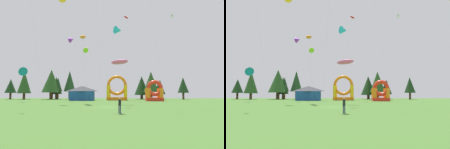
{
  "view_description": "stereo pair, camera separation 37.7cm",
  "coord_description": "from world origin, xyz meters",
  "views": [
    {
      "loc": [
        2.85,
        -38.1,
        2.35
      ],
      "look_at": [
        0.0,
        15.58,
        6.55
      ],
      "focal_mm": 37.22,
      "sensor_mm": 36.0,
      "label": 1
    },
    {
      "loc": [
        3.23,
        -38.08,
        2.35
      ],
      "look_at": [
        0.0,
        15.58,
        6.55
      ],
      "focal_mm": 37.22,
      "sensor_mm": 36.0,
      "label": 2
    }
  ],
  "objects": [
    {
      "name": "tree_row_7",
      "position": [
        12.06,
        42.61,
        6.01
      ],
      "size": [
        5.3,
        5.3,
        9.62
      ],
      "color": "#4C331E",
      "rests_on": "ground_plane"
    },
    {
      "name": "kite_orange_parafoil",
      "position": [
        -6.36,
        12.5,
        14.75
      ],
      "size": [
        1.37,
        8.2,
        15.46
      ],
      "color": "orange",
      "rests_on": "ground_plane"
    },
    {
      "name": "tree_row_5",
      "position": [
        -16.99,
        45.17,
        6.42
      ],
      "size": [
        4.29,
        4.29,
        10.21
      ],
      "color": "#4C331E",
      "rests_on": "ground_plane"
    },
    {
      "name": "kite_pink_parafoil",
      "position": [
        1.9,
        8.55,
        8.54
      ],
      "size": [
        5.24,
        2.34,
        9.28
      ],
      "color": "#EA599E",
      "rests_on": "ground_plane"
    },
    {
      "name": "tree_row_1",
      "position": [
        -31.67,
        40.24,
        5.91
      ],
      "size": [
        4.67,
        4.67,
        9.8
      ],
      "color": "#4C331E",
      "rests_on": "ground_plane"
    },
    {
      "name": "kite_cyan_delta",
      "position": [
        1.81,
        2.86,
        13.53
      ],
      "size": [
        4.17,
        5.48,
        14.26
      ],
      "color": "#19B7CC",
      "rests_on": "ground_plane"
    },
    {
      "name": "tree_row_8",
      "position": [
        14.88,
        42.71,
        4.46
      ],
      "size": [
        2.97,
        2.97,
        6.55
      ],
      "color": "#4C331E",
      "rests_on": "ground_plane"
    },
    {
      "name": "kite_teal_delta",
      "position": [
        -23.17,
        20.5,
        7.5
      ],
      "size": [
        3.51,
        2.95,
        8.85
      ],
      "color": "#0C7F7A",
      "rests_on": "ground_plane"
    },
    {
      "name": "tree_row_4",
      "position": [
        -20.4,
        42.17,
        5.14
      ],
      "size": [
        3.01,
        3.01,
        7.7
      ],
      "color": "#4C331E",
      "rests_on": "ground_plane"
    },
    {
      "name": "tree_row_3",
      "position": [
        -21.64,
        44.34,
        4.88
      ],
      "size": [
        4.1,
        4.1,
        8.0
      ],
      "color": "#4C331E",
      "rests_on": "ground_plane"
    },
    {
      "name": "kite_purple_delta",
      "position": [
        -11.62,
        24.14,
        16.92
      ],
      "size": [
        3.47,
        7.2,
        17.74
      ],
      "color": "purple",
      "rests_on": "ground_plane"
    },
    {
      "name": "ground_plane",
      "position": [
        0.0,
        0.0,
        0.0
      ],
      "size": [
        120.0,
        120.0,
        0.0
      ],
      "primitive_type": "plane",
      "color": "#47752D"
    },
    {
      "name": "inflatable_red_slide",
      "position": [
        0.58,
        33.57,
        2.84
      ],
      "size": [
        6.32,
        3.82,
        7.61
      ],
      "color": "orange",
      "rests_on": "ground_plane"
    },
    {
      "name": "tree_row_6",
      "position": [
        9.07,
        45.55,
        4.82
      ],
      "size": [
        5.3,
        5.3,
        8.19
      ],
      "color": "#4C331E",
      "rests_on": "ground_plane"
    },
    {
      "name": "kite_red_parafoil",
      "position": [
        3.46,
        28.41,
        24.27
      ],
      "size": [
        4.73,
        8.48,
        24.7
      ],
      "color": "red",
      "rests_on": "ground_plane"
    },
    {
      "name": "person_left_edge",
      "position": [
        2.32,
        -11.55,
        1.06
      ],
      "size": [
        0.35,
        0.35,
        1.78
      ],
      "rotation": [
        0.0,
        0.0,
        6.11
      ],
      "color": "navy",
      "rests_on": "ground_plane"
    },
    {
      "name": "tree_row_10",
      "position": [
        23.5,
        44.62,
        4.95
      ],
      "size": [
        3.86,
        3.86,
        7.72
      ],
      "color": "#4C331E",
      "rests_on": "ground_plane"
    },
    {
      "name": "tree_row_2",
      "position": [
        -22.7,
        41.88,
        6.33
      ],
      "size": [
        6.63,
        6.63,
        10.38
      ],
      "color": "#4C331E",
      "rests_on": "ground_plane"
    },
    {
      "name": "kite_lime_parafoil",
      "position": [
        -5.08,
        8.74,
        11.02
      ],
      "size": [
        1.91,
        3.33,
        11.59
      ],
      "color": "#8CD826",
      "rests_on": "ground_plane"
    },
    {
      "name": "inflatable_blue_arch",
      "position": [
        11.28,
        27.97,
        2.11
      ],
      "size": [
        4.77,
        4.63,
        5.84
      ],
      "color": "red",
      "rests_on": "ground_plane"
    },
    {
      "name": "festival_tent",
      "position": [
        -9.57,
        29.65,
        2.15
      ],
      "size": [
        6.97,
        3.39,
        4.29
      ],
      "color": "#19478C",
      "rests_on": "ground_plane"
    },
    {
      "name": "kite_white_box",
      "position": [
        16.59,
        27.78,
        24.23
      ],
      "size": [
        4.39,
        8.81,
        24.88
      ],
      "color": "white",
      "rests_on": "ground_plane"
    },
    {
      "name": "kite_yellow_delta",
      "position": [
        -11.38,
        12.6,
        23.32
      ],
      "size": [
        8.25,
        4.23,
        24.32
      ],
      "color": "yellow",
      "rests_on": "ground_plane"
    },
    {
      "name": "tree_row_9",
      "position": [
        15.25,
        43.1,
        4.19
      ],
      "size": [
        3.5,
        3.5,
        6.7
      ],
      "color": "#4C331E",
      "rests_on": "ground_plane"
    },
    {
      "name": "tree_row_0",
      "position": [
        -37.14,
        41.6,
        4.61
      ],
      "size": [
        3.97,
        3.97,
        7.09
      ],
      "color": "#4C331E",
      "rests_on": "ground_plane"
    }
  ]
}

